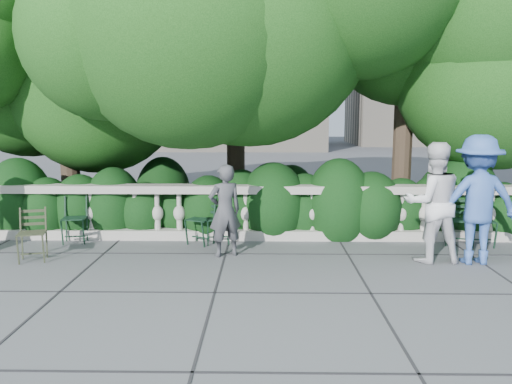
{
  "coord_description": "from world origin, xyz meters",
  "views": [
    {
      "loc": [
        0.13,
        -7.1,
        2.26
      ],
      "look_at": [
        0.0,
        1.0,
        1.0
      ],
      "focal_mm": 35.0,
      "sensor_mm": 36.0,
      "label": 1
    }
  ],
  "objects_px": {
    "chair_e": "(483,248)",
    "person_casual_man": "(433,203)",
    "person_woman_grey": "(225,211)",
    "chair_b": "(74,245)",
    "chair_c": "(196,246)",
    "chair_f": "(457,247)",
    "person_older_blue": "(477,200)",
    "chair_weathered": "(32,264)",
    "chair_d": "(218,245)"
  },
  "relations": [
    {
      "from": "chair_e",
      "to": "person_casual_man",
      "type": "height_order",
      "value": "person_casual_man"
    },
    {
      "from": "chair_e",
      "to": "person_woman_grey",
      "type": "relative_size",
      "value": 0.56
    },
    {
      "from": "chair_b",
      "to": "person_woman_grey",
      "type": "distance_m",
      "value": 2.88
    },
    {
      "from": "chair_b",
      "to": "chair_e",
      "type": "height_order",
      "value": "same"
    },
    {
      "from": "chair_c",
      "to": "chair_f",
      "type": "bearing_deg",
      "value": 28.91
    },
    {
      "from": "chair_e",
      "to": "chair_c",
      "type": "bearing_deg",
      "value": -179.67
    },
    {
      "from": "chair_b",
      "to": "person_older_blue",
      "type": "bearing_deg",
      "value": -17.61
    },
    {
      "from": "chair_weathered",
      "to": "person_older_blue",
      "type": "xyz_separation_m",
      "value": [
        6.79,
        0.18,
        0.98
      ]
    },
    {
      "from": "person_casual_man",
      "to": "chair_b",
      "type": "bearing_deg",
      "value": -12.16
    },
    {
      "from": "chair_b",
      "to": "person_casual_man",
      "type": "distance_m",
      "value": 6.06
    },
    {
      "from": "person_woman_grey",
      "to": "chair_f",
      "type": "bearing_deg",
      "value": 164.41
    },
    {
      "from": "person_casual_man",
      "to": "person_older_blue",
      "type": "relative_size",
      "value": 0.94
    },
    {
      "from": "chair_b",
      "to": "chair_f",
      "type": "bearing_deg",
      "value": -9.8
    },
    {
      "from": "chair_e",
      "to": "person_woman_grey",
      "type": "bearing_deg",
      "value": -172.03
    },
    {
      "from": "chair_f",
      "to": "chair_weathered",
      "type": "distance_m",
      "value": 6.97
    },
    {
      "from": "chair_b",
      "to": "person_older_blue",
      "type": "relative_size",
      "value": 0.43
    },
    {
      "from": "chair_f",
      "to": "person_casual_man",
      "type": "bearing_deg",
      "value": -114.01
    },
    {
      "from": "chair_d",
      "to": "chair_b",
      "type": "bearing_deg",
      "value": 172.58
    },
    {
      "from": "chair_b",
      "to": "person_woman_grey",
      "type": "height_order",
      "value": "person_woman_grey"
    },
    {
      "from": "chair_b",
      "to": "chair_d",
      "type": "height_order",
      "value": "same"
    },
    {
      "from": "chair_e",
      "to": "person_older_blue",
      "type": "xyz_separation_m",
      "value": [
        -0.52,
        -0.82,
        0.98
      ]
    },
    {
      "from": "chair_d",
      "to": "person_older_blue",
      "type": "distance_m",
      "value": 4.25
    },
    {
      "from": "chair_d",
      "to": "person_older_blue",
      "type": "relative_size",
      "value": 0.43
    },
    {
      "from": "chair_f",
      "to": "chair_weathered",
      "type": "relative_size",
      "value": 1.0
    },
    {
      "from": "person_older_blue",
      "to": "chair_b",
      "type": "bearing_deg",
      "value": -8.79
    },
    {
      "from": "chair_e",
      "to": "chair_f",
      "type": "height_order",
      "value": "same"
    },
    {
      "from": "person_woman_grey",
      "to": "person_casual_man",
      "type": "height_order",
      "value": "person_casual_man"
    },
    {
      "from": "chair_b",
      "to": "chair_f",
      "type": "height_order",
      "value": "same"
    },
    {
      "from": "chair_b",
      "to": "chair_c",
      "type": "relative_size",
      "value": 1.0
    },
    {
      "from": "chair_d",
      "to": "chair_e",
      "type": "relative_size",
      "value": 1.0
    },
    {
      "from": "chair_e",
      "to": "chair_f",
      "type": "bearing_deg",
      "value": 170.45
    },
    {
      "from": "chair_d",
      "to": "chair_e",
      "type": "xyz_separation_m",
      "value": [
        4.54,
        -0.12,
        0.0
      ]
    },
    {
      "from": "chair_b",
      "to": "person_casual_man",
      "type": "height_order",
      "value": "person_casual_man"
    },
    {
      "from": "chair_e",
      "to": "person_casual_man",
      "type": "xyz_separation_m",
      "value": [
        -1.16,
        -0.75,
        0.93
      ]
    },
    {
      "from": "chair_weathered",
      "to": "person_woman_grey",
      "type": "relative_size",
      "value": 0.56
    },
    {
      "from": "chair_weathered",
      "to": "chair_b",
      "type": "bearing_deg",
      "value": 63.12
    },
    {
      "from": "chair_f",
      "to": "chair_weathered",
      "type": "bearing_deg",
      "value": -153.41
    },
    {
      "from": "chair_weathered",
      "to": "person_woman_grey",
      "type": "height_order",
      "value": "person_woman_grey"
    },
    {
      "from": "person_woman_grey",
      "to": "person_older_blue",
      "type": "bearing_deg",
      "value": 151.31
    },
    {
      "from": "chair_b",
      "to": "chair_c",
      "type": "bearing_deg",
      "value": -10.28
    },
    {
      "from": "chair_c",
      "to": "chair_f",
      "type": "distance_m",
      "value": 4.52
    },
    {
      "from": "chair_weathered",
      "to": "person_older_blue",
      "type": "relative_size",
      "value": 0.43
    },
    {
      "from": "chair_d",
      "to": "person_woman_grey",
      "type": "height_order",
      "value": "person_woman_grey"
    },
    {
      "from": "chair_e",
      "to": "chair_f",
      "type": "xyz_separation_m",
      "value": [
        -0.42,
        0.08,
        0.0
      ]
    },
    {
      "from": "chair_e",
      "to": "chair_weathered",
      "type": "xyz_separation_m",
      "value": [
        -7.3,
        -1.0,
        0.0
      ]
    },
    {
      "from": "chair_b",
      "to": "chair_d",
      "type": "distance_m",
      "value": 2.54
    },
    {
      "from": "chair_b",
      "to": "person_casual_man",
      "type": "relative_size",
      "value": 0.45
    },
    {
      "from": "chair_c",
      "to": "person_casual_man",
      "type": "distance_m",
      "value": 3.98
    },
    {
      "from": "chair_c",
      "to": "person_casual_man",
      "type": "xyz_separation_m",
      "value": [
        3.77,
        -0.84,
        0.93
      ]
    },
    {
      "from": "chair_d",
      "to": "chair_f",
      "type": "xyz_separation_m",
      "value": [
        4.13,
        -0.04,
        0.0
      ]
    }
  ]
}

